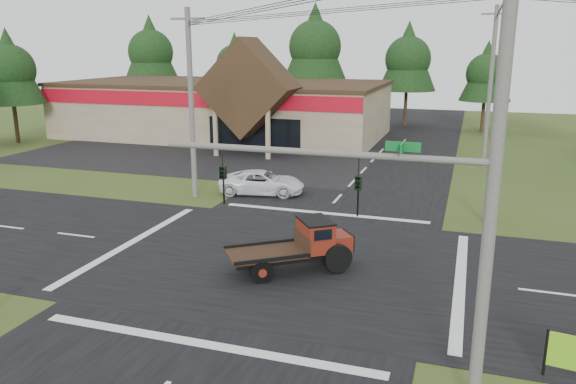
% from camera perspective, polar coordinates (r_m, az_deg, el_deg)
% --- Properties ---
extents(ground, '(120.00, 120.00, 0.00)m').
position_cam_1_polar(ground, '(23.01, -0.71, -6.99)').
color(ground, '#324518').
rests_on(ground, ground).
extents(road_ns, '(12.00, 120.00, 0.02)m').
position_cam_1_polar(road_ns, '(23.00, -0.71, -6.96)').
color(road_ns, black).
rests_on(road_ns, ground).
extents(road_ew, '(120.00, 12.00, 0.02)m').
position_cam_1_polar(road_ew, '(23.00, -0.71, -6.96)').
color(road_ew, black).
rests_on(road_ew, ground).
extents(parking_apron, '(28.00, 14.00, 0.02)m').
position_cam_1_polar(parking_apron, '(45.27, -9.79, 3.62)').
color(parking_apron, black).
rests_on(parking_apron, ground).
extents(cvs_building, '(30.40, 18.20, 9.19)m').
position_cam_1_polar(cvs_building, '(55.01, -6.35, 8.56)').
color(cvs_building, gray).
rests_on(cvs_building, ground).
extents(traffic_signal_mast, '(8.12, 0.24, 7.00)m').
position_cam_1_polar(traffic_signal_mast, '(13.41, 12.56, -3.26)').
color(traffic_signal_mast, '#595651').
rests_on(traffic_signal_mast, ground).
extents(utility_pole_nr, '(2.00, 0.30, 11.00)m').
position_cam_1_polar(utility_pole_nr, '(13.07, 20.20, 1.22)').
color(utility_pole_nr, '#595651').
rests_on(utility_pole_nr, ground).
extents(utility_pole_nw, '(2.00, 0.30, 10.50)m').
position_cam_1_polar(utility_pole_nw, '(32.09, -9.81, 8.88)').
color(utility_pole_nw, '#595651').
rests_on(utility_pole_nw, ground).
extents(utility_pole_ne, '(2.00, 0.30, 11.50)m').
position_cam_1_polar(utility_pole_ne, '(28.38, 20.45, 8.49)').
color(utility_pole_ne, '#595651').
rests_on(utility_pole_ne, ground).
extents(utility_pole_n, '(2.00, 0.30, 11.20)m').
position_cam_1_polar(utility_pole_n, '(42.35, 19.85, 10.05)').
color(utility_pole_n, '#595651').
rests_on(utility_pole_n, ground).
extents(tree_row_a, '(6.72, 6.72, 12.12)m').
position_cam_1_polar(tree_row_a, '(70.66, -13.79, 13.84)').
color(tree_row_a, '#332316').
rests_on(tree_row_a, ground).
extents(tree_row_b, '(5.60, 5.60, 10.10)m').
position_cam_1_polar(tree_row_b, '(67.84, -5.41, 13.03)').
color(tree_row_b, '#332316').
rests_on(tree_row_b, ground).
extents(tree_row_c, '(7.28, 7.28, 13.13)m').
position_cam_1_polar(tree_row_c, '(63.54, 2.76, 14.80)').
color(tree_row_c, '#332316').
rests_on(tree_row_c, ground).
extents(tree_row_d, '(6.16, 6.16, 11.11)m').
position_cam_1_polar(tree_row_d, '(62.64, 12.10, 13.27)').
color(tree_row_d, '#332316').
rests_on(tree_row_d, ground).
extents(tree_row_e, '(5.04, 5.04, 9.09)m').
position_cam_1_polar(tree_row_e, '(60.31, 19.53, 11.46)').
color(tree_row_e, '#332316').
rests_on(tree_row_e, ground).
extents(tree_side_w, '(5.60, 5.60, 10.10)m').
position_cam_1_polar(tree_side_w, '(56.02, -26.46, 11.30)').
color(tree_side_w, '#332316').
rests_on(tree_side_w, ground).
extents(antique_flatbed_truck, '(5.01, 4.36, 2.03)m').
position_cam_1_polar(antique_flatbed_truck, '(21.65, 0.37, -5.52)').
color(antique_flatbed_truck, '#5F1D0D').
rests_on(antique_flatbed_truck, ground).
extents(white_pickup, '(5.28, 3.15, 1.38)m').
position_cam_1_polar(white_pickup, '(33.09, -2.64, 0.98)').
color(white_pickup, white).
rests_on(white_pickup, ground).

